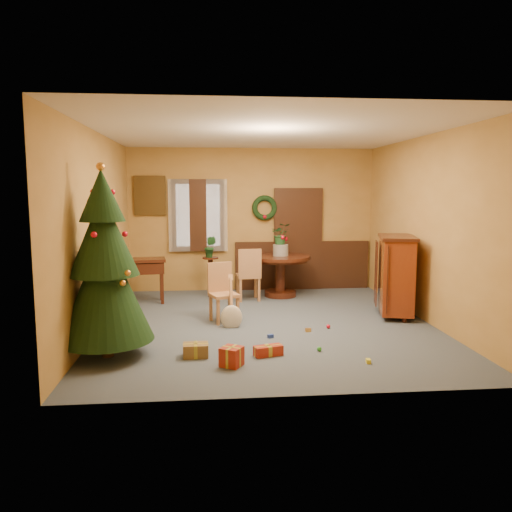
{
  "coord_description": "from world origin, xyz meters",
  "views": [
    {
      "loc": [
        -0.87,
        -7.46,
        2.04
      ],
      "look_at": [
        -0.14,
        0.4,
        1.01
      ],
      "focal_mm": 35.0,
      "sensor_mm": 36.0,
      "label": 1
    }
  ],
  "objects": [
    {
      "name": "room_envelope",
      "position": [
        0.21,
        2.7,
        1.12
      ],
      "size": [
        5.5,
        5.5,
        5.5
      ],
      "color": "#384252",
      "rests_on": "ground"
    },
    {
      "name": "urn",
      "position": [
        0.49,
        2.02,
        0.91
      ],
      "size": [
        0.3,
        0.3,
        0.22
      ],
      "primitive_type": "cylinder",
      "color": "slate",
      "rests_on": "dining_table"
    },
    {
      "name": "gift_d",
      "position": [
        -0.16,
        -1.49,
        0.06
      ],
      "size": [
        0.38,
        0.24,
        0.13
      ],
      "color": "maroon",
      "rests_on": "floor"
    },
    {
      "name": "stand_plant",
      "position": [
        -0.86,
        2.06,
        0.98
      ],
      "size": [
        0.27,
        0.24,
        0.41
      ],
      "primitive_type": "imported",
      "rotation": [
        0.0,
        0.0,
        -0.32
      ],
      "color": "#19471E",
      "rests_on": "plant_stand"
    },
    {
      "name": "toy_d",
      "position": [
        0.88,
        -0.34,
        0.03
      ],
      "size": [
        0.06,
        0.06,
        0.06
      ],
      "primitive_type": "sphere",
      "color": "red",
      "rests_on": "floor"
    },
    {
      "name": "chair_near",
      "position": [
        -0.68,
        0.26,
        0.49
      ],
      "size": [
        0.51,
        0.51,
        0.92
      ],
      "color": "#99613D",
      "rests_on": "floor"
    },
    {
      "name": "toy_c",
      "position": [
        1.0,
        -1.88,
        0.03
      ],
      "size": [
        0.06,
        0.08,
        0.05
      ],
      "primitive_type": "cube",
      "rotation": [
        0.0,
        0.0,
        1.47
      ],
      "color": "yellow",
      "rests_on": "floor"
    },
    {
      "name": "guitar",
      "position": [
        -0.56,
        -0.16,
        0.38
      ],
      "size": [
        0.45,
        0.57,
        0.75
      ],
      "primitive_type": null,
      "rotation": [
        -0.49,
        0.0,
        0.27
      ],
      "color": "beige",
      "rests_on": "floor"
    },
    {
      "name": "sideboard",
      "position": [
        2.15,
        0.32,
        0.71
      ],
      "size": [
        0.79,
        1.13,
        1.32
      ],
      "color": "#62150B",
      "rests_on": "floor"
    },
    {
      "name": "toy_e",
      "position": [
        0.54,
        -0.49,
        0.03
      ],
      "size": [
        0.09,
        0.06,
        0.05
      ],
      "primitive_type": "cube",
      "rotation": [
        0.0,
        0.0,
        0.18
      ],
      "color": "gold",
      "rests_on": "floor"
    },
    {
      "name": "christmas_tree",
      "position": [
        -2.15,
        -1.32,
        1.13
      ],
      "size": [
        1.15,
        1.15,
        2.38
      ],
      "color": "#382111",
      "rests_on": "floor"
    },
    {
      "name": "writing_desk",
      "position": [
        -2.15,
        1.65,
        0.62
      ],
      "size": [
        0.98,
        0.58,
        0.82
      ],
      "color": "black",
      "rests_on": "floor"
    },
    {
      "name": "gift_c",
      "position": [
        -2.15,
        0.14,
        0.07
      ],
      "size": [
        0.31,
        0.31,
        0.14
      ],
      "color": "brown",
      "rests_on": "floor"
    },
    {
      "name": "plant_stand",
      "position": [
        -0.86,
        2.06,
        0.48
      ],
      "size": [
        0.3,
        0.3,
        0.78
      ],
      "color": "black",
      "rests_on": "floor"
    },
    {
      "name": "dining_table",
      "position": [
        0.49,
        2.02,
        0.56
      ],
      "size": [
        1.16,
        1.16,
        0.8
      ],
      "color": "black",
      "rests_on": "floor"
    },
    {
      "name": "toy_a",
      "position": [
        -0.04,
        -0.74,
        0.03
      ],
      "size": [
        0.09,
        0.08,
        0.05
      ],
      "primitive_type": "cube",
      "rotation": [
        0.0,
        0.0,
        0.49
      ],
      "color": "navy",
      "rests_on": "floor"
    },
    {
      "name": "toy_b",
      "position": [
        0.51,
        -1.39,
        0.03
      ],
      "size": [
        0.06,
        0.06,
        0.06
      ],
      "primitive_type": "sphere",
      "color": "green",
      "rests_on": "floor"
    },
    {
      "name": "gift_b",
      "position": [
        -0.63,
        -1.82,
        0.11
      ],
      "size": [
        0.31,
        0.31,
        0.23
      ],
      "color": "maroon",
      "rests_on": "floor"
    },
    {
      "name": "gift_a",
      "position": [
        -1.06,
        -1.44,
        0.08
      ],
      "size": [
        0.31,
        0.23,
        0.17
      ],
      "color": "brown",
      "rests_on": "floor"
    },
    {
      "name": "centerpiece_plant",
      "position": [
        0.49,
        2.02,
        1.22
      ],
      "size": [
        0.37,
        0.32,
        0.41
      ],
      "primitive_type": "imported",
      "color": "#1E4C23",
      "rests_on": "urn"
    },
    {
      "name": "chair_far",
      "position": [
        -0.15,
        1.67,
        0.53
      ],
      "size": [
        0.46,
        0.46,
        0.99
      ],
      "color": "#99613D",
      "rests_on": "floor"
    }
  ]
}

